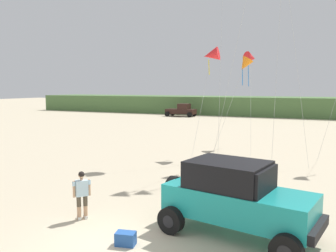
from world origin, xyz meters
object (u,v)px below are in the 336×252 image
Objects in this scene: kite_yellow_diamond at (245,65)px; cooler_box at (126,239)px; distant_pickup at (182,110)px; person_watching at (82,192)px; jeep at (236,197)px; kite_green_box at (251,58)px; kite_red_delta at (211,55)px.

cooler_box is at bearing -89.44° from kite_yellow_diamond.
distant_pickup reaches higher than cooler_box.
jeep is at bearing 9.42° from person_watching.
kite_green_box is at bearing 78.82° from cooler_box.
kite_red_delta reaches higher than cooler_box.
cooler_box is (-2.70, -1.96, -1.01)m from jeep.
person_watching is 0.23× the size of kite_red_delta.
kite_green_box is (-2.98, 17.28, 5.53)m from jeep.
cooler_box is at bearing -82.29° from kite_red_delta.
kite_yellow_diamond is at bearing 78.56° from cooler_box.
person_watching is at bearing -98.17° from kite_yellow_diamond.
kite_red_delta is at bearing 110.51° from jeep.
kite_yellow_diamond is (-0.16, 16.57, 5.88)m from cooler_box.
kite_yellow_diamond reaches higher than cooler_box.
person_watching is at bearing -170.58° from jeep.
distant_pickup is 30.02m from kite_yellow_diamond.
person_watching is 0.23× the size of kite_green_box.
kite_red_delta is at bearing 88.14° from person_watching.
jeep is 3.49m from cooler_box.
kite_yellow_diamond is at bearing -87.55° from kite_green_box.
kite_green_box is at bearing 92.45° from kite_yellow_diamond.
jeep reaches higher than distant_pickup.
kite_green_box is (2.10, 18.12, 5.79)m from person_watching.
kite_yellow_diamond reaches higher than jeep.
jeep is at bearing -66.05° from distant_pickup.
kite_red_delta is (-4.65, 12.43, 5.42)m from jeep.
cooler_box is 44.72m from distant_pickup.
distant_pickup is at bearing 120.38° from kite_yellow_diamond.
cooler_box is 15.88m from kite_red_delta.
person_watching is 2.98× the size of cooler_box.
person_watching is 14.45m from kite_red_delta.
kite_green_box reaches higher than jeep.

